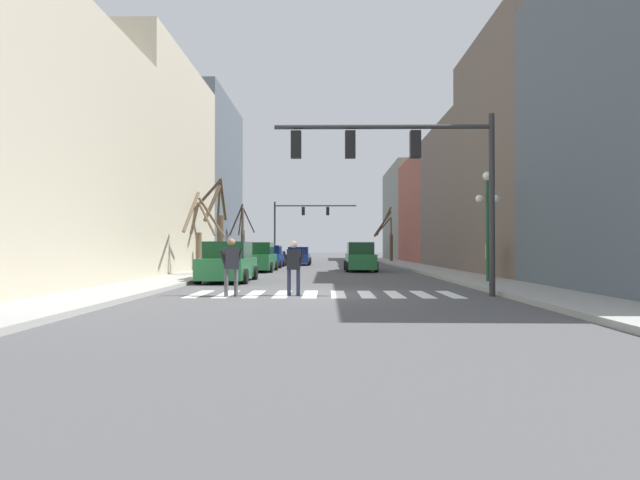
{
  "coord_description": "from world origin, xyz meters",
  "views": [
    {
      "loc": [
        0.08,
        -15.94,
        1.52
      ],
      "look_at": [
        -0.42,
        21.55,
        2.05
      ],
      "focal_mm": 28.0,
      "sensor_mm": 36.0,
      "label": 1
    }
  ],
  "objects_px": {
    "street_lamp_right_corner": "(487,204)",
    "street_tree_right_near": "(199,235)",
    "pedestrian_near_right_corner": "(490,254)",
    "traffic_signal_near": "(407,161)",
    "car_driving_away_lane": "(228,263)",
    "car_parked_left_far": "(269,257)",
    "street_tree_left_far": "(217,225)",
    "street_tree_left_near": "(242,236)",
    "pedestrian_on_left_sidewalk": "(231,262)",
    "traffic_signal_far": "(300,217)",
    "car_at_intersection": "(360,258)",
    "car_parked_left_near": "(299,256)",
    "street_tree_right_mid": "(388,236)",
    "pedestrian_on_right_sidewalk": "(294,263)",
    "car_parked_right_far": "(258,258)"
  },
  "relations": [
    {
      "from": "traffic_signal_far",
      "to": "car_at_intersection",
      "type": "height_order",
      "value": "traffic_signal_far"
    },
    {
      "from": "car_driving_away_lane",
      "to": "street_tree_left_far",
      "type": "height_order",
      "value": "street_tree_left_far"
    },
    {
      "from": "street_tree_left_near",
      "to": "car_at_intersection",
      "type": "bearing_deg",
      "value": -41.72
    },
    {
      "from": "car_at_intersection",
      "to": "car_parked_left_far",
      "type": "relative_size",
      "value": 1.09
    },
    {
      "from": "street_lamp_right_corner",
      "to": "car_driving_away_lane",
      "type": "xyz_separation_m",
      "value": [
        -10.79,
        1.75,
        -2.45
      ]
    },
    {
      "from": "pedestrian_on_right_sidewalk",
      "to": "street_tree_right_mid",
      "type": "distance_m",
      "value": 34.79
    },
    {
      "from": "street_tree_left_far",
      "to": "street_lamp_right_corner",
      "type": "bearing_deg",
      "value": -36.65
    },
    {
      "from": "pedestrian_near_right_corner",
      "to": "pedestrian_on_left_sidewalk",
      "type": "bearing_deg",
      "value": 112.57
    },
    {
      "from": "car_driving_away_lane",
      "to": "car_at_intersection",
      "type": "relative_size",
      "value": 0.92
    },
    {
      "from": "traffic_signal_near",
      "to": "street_lamp_right_corner",
      "type": "bearing_deg",
      "value": 49.46
    },
    {
      "from": "car_parked_right_far",
      "to": "street_tree_right_near",
      "type": "bearing_deg",
      "value": 160.09
    },
    {
      "from": "traffic_signal_far",
      "to": "pedestrian_near_right_corner",
      "type": "distance_m",
      "value": 30.59
    },
    {
      "from": "car_parked_right_far",
      "to": "car_driving_away_lane",
      "type": "bearing_deg",
      "value": 179.86
    },
    {
      "from": "street_lamp_right_corner",
      "to": "street_tree_right_near",
      "type": "height_order",
      "value": "street_lamp_right_corner"
    },
    {
      "from": "traffic_signal_far",
      "to": "car_parked_left_far",
      "type": "xyz_separation_m",
      "value": [
        -1.59,
        -13.29,
        -3.76
      ]
    },
    {
      "from": "pedestrian_on_left_sidewalk",
      "to": "traffic_signal_near",
      "type": "bearing_deg",
      "value": 156.28
    },
    {
      "from": "car_parked_left_near",
      "to": "car_at_intersection",
      "type": "distance_m",
      "value": 11.51
    },
    {
      "from": "street_lamp_right_corner",
      "to": "street_tree_right_near",
      "type": "relative_size",
      "value": 1.05
    },
    {
      "from": "street_lamp_right_corner",
      "to": "pedestrian_near_right_corner",
      "type": "height_order",
      "value": "street_lamp_right_corner"
    },
    {
      "from": "traffic_signal_near",
      "to": "car_parked_left_far",
      "type": "height_order",
      "value": "traffic_signal_near"
    },
    {
      "from": "street_lamp_right_corner",
      "to": "street_tree_right_near",
      "type": "bearing_deg",
      "value": 158.79
    },
    {
      "from": "car_parked_left_far",
      "to": "car_driving_away_lane",
      "type": "bearing_deg",
      "value": -179.98
    },
    {
      "from": "car_at_intersection",
      "to": "pedestrian_near_right_corner",
      "type": "height_order",
      "value": "pedestrian_near_right_corner"
    },
    {
      "from": "car_driving_away_lane",
      "to": "car_parked_left_far",
      "type": "relative_size",
      "value": 1.01
    },
    {
      "from": "street_lamp_right_corner",
      "to": "pedestrian_on_right_sidewalk",
      "type": "height_order",
      "value": "street_lamp_right_corner"
    },
    {
      "from": "car_parked_left_far",
      "to": "pedestrian_on_right_sidewalk",
      "type": "relative_size",
      "value": 2.61
    },
    {
      "from": "pedestrian_on_left_sidewalk",
      "to": "pedestrian_near_right_corner",
      "type": "xyz_separation_m",
      "value": [
        10.04,
        6.56,
        0.14
      ]
    },
    {
      "from": "car_at_intersection",
      "to": "street_tree_left_near",
      "type": "relative_size",
      "value": 1.01
    },
    {
      "from": "car_parked_right_far",
      "to": "street_tree_right_near",
      "type": "relative_size",
      "value": 1.17
    },
    {
      "from": "car_parked_left_near",
      "to": "street_tree_left_near",
      "type": "distance_m",
      "value": 5.4
    },
    {
      "from": "street_tree_left_far",
      "to": "street_tree_right_near",
      "type": "bearing_deg",
      "value": -88.64
    },
    {
      "from": "car_driving_away_lane",
      "to": "pedestrian_on_right_sidewalk",
      "type": "height_order",
      "value": "car_driving_away_lane"
    },
    {
      "from": "car_parked_left_far",
      "to": "street_tree_left_near",
      "type": "bearing_deg",
      "value": 45.71
    },
    {
      "from": "car_at_intersection",
      "to": "pedestrian_on_right_sidewalk",
      "type": "relative_size",
      "value": 2.85
    },
    {
      "from": "car_parked_left_far",
      "to": "pedestrian_on_right_sidewalk",
      "type": "bearing_deg",
      "value": -171.35
    },
    {
      "from": "street_lamp_right_corner",
      "to": "pedestrian_near_right_corner",
      "type": "bearing_deg",
      "value": 68.94
    },
    {
      "from": "street_tree_right_mid",
      "to": "pedestrian_near_right_corner",
      "type": "bearing_deg",
      "value": -87.91
    },
    {
      "from": "pedestrian_on_right_sidewalk",
      "to": "street_tree_left_near",
      "type": "relative_size",
      "value": 0.36
    },
    {
      "from": "street_lamp_right_corner",
      "to": "car_parked_left_far",
      "type": "bearing_deg",
      "value": 122.12
    },
    {
      "from": "car_parked_left_far",
      "to": "pedestrian_on_left_sidewalk",
      "type": "bearing_deg",
      "value": -176.35
    },
    {
      "from": "traffic_signal_near",
      "to": "street_tree_left_far",
      "type": "height_order",
      "value": "street_tree_left_far"
    },
    {
      "from": "traffic_signal_near",
      "to": "car_parked_left_far",
      "type": "relative_size",
      "value": 1.52
    },
    {
      "from": "pedestrian_on_left_sidewalk",
      "to": "car_driving_away_lane",
      "type": "bearing_deg",
      "value": -104.27
    },
    {
      "from": "street_lamp_right_corner",
      "to": "street_tree_left_near",
      "type": "height_order",
      "value": "street_tree_left_near"
    },
    {
      "from": "car_parked_left_far",
      "to": "car_at_intersection",
      "type": "bearing_deg",
      "value": -130.72
    },
    {
      "from": "street_tree_left_far",
      "to": "car_at_intersection",
      "type": "bearing_deg",
      "value": 12.52
    },
    {
      "from": "car_parked_left_near",
      "to": "pedestrian_near_right_corner",
      "type": "distance_m",
      "value": 22.61
    },
    {
      "from": "car_driving_away_lane",
      "to": "street_tree_left_far",
      "type": "relative_size",
      "value": 0.81
    },
    {
      "from": "traffic_signal_far",
      "to": "street_lamp_right_corner",
      "type": "bearing_deg",
      "value": -73.2
    },
    {
      "from": "street_lamp_right_corner",
      "to": "car_parked_left_near",
      "type": "bearing_deg",
      "value": 111.68
    }
  ]
}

